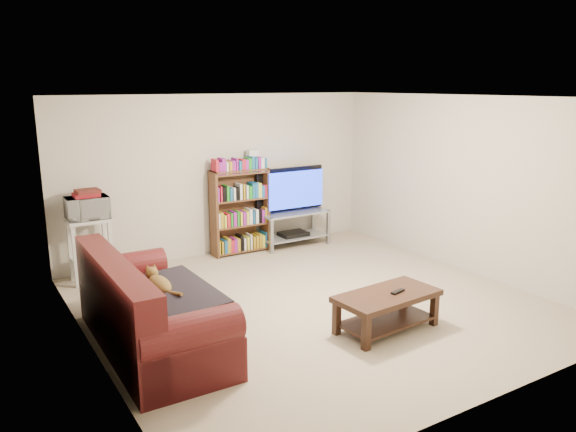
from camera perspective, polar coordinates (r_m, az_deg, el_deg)
floor at (r=6.75m, az=2.53°, el=-8.86°), size 5.00×5.00×0.00m
ceiling at (r=6.25m, az=2.76°, el=11.96°), size 5.00×5.00×0.00m
wall_back at (r=8.54m, az=-6.84°, el=4.15°), size 5.00×0.00×5.00m
wall_front at (r=4.62m, az=20.40°, el=-4.50°), size 5.00×0.00×5.00m
wall_left at (r=5.43m, az=-19.75°, el=-1.83°), size 0.00×5.00×5.00m
wall_right at (r=8.04m, az=17.57°, el=3.06°), size 0.00×5.00×5.00m
sofa at (r=5.73m, az=-14.38°, el=-9.90°), size 0.97×2.21×0.94m
blanket at (r=5.56m, az=-12.20°, el=-8.02°), size 0.93×1.16×0.19m
cat at (r=5.72m, az=-12.90°, el=-6.81°), size 0.24×0.60×0.18m
coffee_table at (r=6.06m, az=10.00°, el=-8.83°), size 1.16×0.64×0.41m
remote at (r=6.05m, az=11.08°, el=-7.54°), size 0.19×0.09×0.02m
tv_stand at (r=8.97m, az=0.55°, el=-0.68°), size 1.12×0.51×0.56m
television at (r=8.86m, az=0.55°, el=2.65°), size 1.20×0.17×0.69m
dvd_player at (r=9.02m, az=0.54°, el=-1.82°), size 0.45×0.32×0.06m
bookshelf at (r=8.55m, az=-4.91°, el=0.59°), size 0.90×0.29×1.30m
shelf_clutter at (r=8.48m, az=-4.45°, el=5.52°), size 0.66×0.20×0.28m
microwave_stand at (r=7.75m, az=-19.47°, el=-2.45°), size 0.53×0.39×0.85m
microwave at (r=7.65m, az=-19.73°, el=0.79°), size 0.52×0.36×0.29m
game_boxes at (r=7.61m, az=-19.83°, el=2.04°), size 0.31×0.27×0.05m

